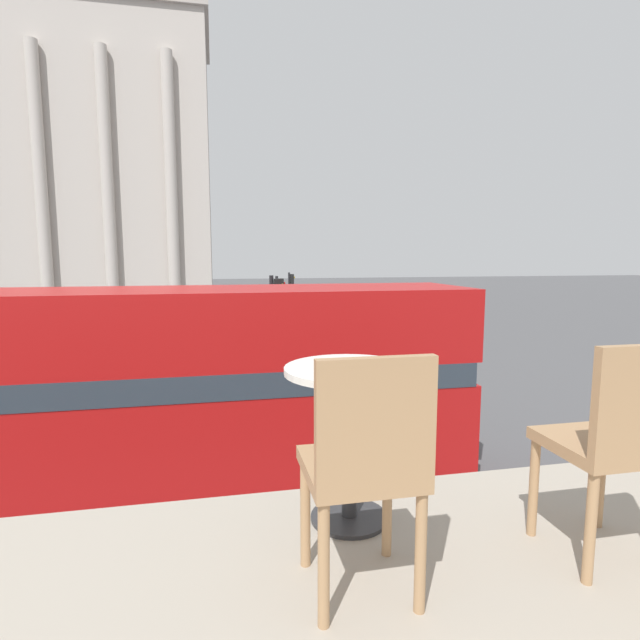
{
  "coord_description": "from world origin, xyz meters",
  "views": [
    {
      "loc": [
        0.65,
        -2.48,
        4.65
      ],
      "look_at": [
        4.35,
        15.14,
        2.32
      ],
      "focal_mm": 28.0,
      "sensor_mm": 36.0,
      "label": 1
    }
  ],
  "objects_px": {
    "double_decker_bus": "(170,385)",
    "plaza_building_left": "(34,168)",
    "cafe_chair_0": "(365,462)",
    "pedestrian_yellow": "(373,324)",
    "cafe_chair_1": "(614,439)",
    "pedestrian_red": "(162,318)",
    "traffic_light_mid": "(279,308)",
    "cafe_dining_table": "(350,409)",
    "traffic_light_far": "(290,294)",
    "traffic_light_near": "(274,325)",
    "pedestrian_black": "(51,355)"
  },
  "relations": [
    {
      "from": "double_decker_bus",
      "to": "plaza_building_left",
      "type": "xyz_separation_m",
      "value": [
        -13.57,
        36.99,
        9.56
      ]
    },
    {
      "from": "cafe_chair_0",
      "to": "pedestrian_yellow",
      "type": "relative_size",
      "value": 0.52
    },
    {
      "from": "cafe_chair_1",
      "to": "pedestrian_red",
      "type": "relative_size",
      "value": 0.57
    },
    {
      "from": "cafe_chair_1",
      "to": "traffic_light_mid",
      "type": "height_order",
      "value": "cafe_chair_1"
    },
    {
      "from": "cafe_dining_table",
      "to": "traffic_light_far",
      "type": "height_order",
      "value": "cafe_dining_table"
    },
    {
      "from": "cafe_dining_table",
      "to": "traffic_light_near",
      "type": "xyz_separation_m",
      "value": [
        1.04,
        11.99,
        -1.29
      ]
    },
    {
      "from": "pedestrian_red",
      "to": "pedestrian_yellow",
      "type": "xyz_separation_m",
      "value": [
        11.38,
        -5.72,
        0.1
      ]
    },
    {
      "from": "cafe_dining_table",
      "to": "cafe_chair_0",
      "type": "distance_m",
      "value": 0.55
    },
    {
      "from": "traffic_light_near",
      "to": "traffic_light_mid",
      "type": "xyz_separation_m",
      "value": [
        0.92,
        6.36,
        -0.17
      ]
    },
    {
      "from": "traffic_light_near",
      "to": "pedestrian_yellow",
      "type": "relative_size",
      "value": 2.34
    },
    {
      "from": "cafe_chair_1",
      "to": "pedestrian_red",
      "type": "distance_m",
      "value": 29.9
    },
    {
      "from": "cafe_dining_table",
      "to": "pedestrian_yellow",
      "type": "bearing_deg",
      "value": 71.74
    },
    {
      "from": "traffic_light_near",
      "to": "double_decker_bus",
      "type": "bearing_deg",
      "value": -118.14
    },
    {
      "from": "pedestrian_yellow",
      "to": "pedestrian_black",
      "type": "height_order",
      "value": "pedestrian_black"
    },
    {
      "from": "double_decker_bus",
      "to": "cafe_dining_table",
      "type": "distance_m",
      "value": 7.64
    },
    {
      "from": "plaza_building_left",
      "to": "pedestrian_yellow",
      "type": "height_order",
      "value": "plaza_building_left"
    },
    {
      "from": "cafe_dining_table",
      "to": "traffic_light_near",
      "type": "bearing_deg",
      "value": 85.02
    },
    {
      "from": "cafe_chair_1",
      "to": "traffic_light_near",
      "type": "distance_m",
      "value": 12.58
    },
    {
      "from": "cafe_chair_0",
      "to": "traffic_light_mid",
      "type": "relative_size",
      "value": 0.24
    },
    {
      "from": "cafe_dining_table",
      "to": "traffic_light_near",
      "type": "distance_m",
      "value": 12.1
    },
    {
      "from": "cafe_dining_table",
      "to": "cafe_chair_0",
      "type": "height_order",
      "value": "cafe_chair_0"
    },
    {
      "from": "traffic_light_near",
      "to": "cafe_chair_0",
      "type": "bearing_deg",
      "value": -95.19
    },
    {
      "from": "cafe_chair_0",
      "to": "traffic_light_far",
      "type": "height_order",
      "value": "cafe_chair_0"
    },
    {
      "from": "cafe_chair_1",
      "to": "pedestrian_yellow",
      "type": "xyz_separation_m",
      "value": [
        6.71,
        23.66,
        -2.93
      ]
    },
    {
      "from": "double_decker_bus",
      "to": "traffic_light_far",
      "type": "bearing_deg",
      "value": 68.07
    },
    {
      "from": "double_decker_bus",
      "to": "traffic_light_near",
      "type": "relative_size",
      "value": 2.77
    },
    {
      "from": "pedestrian_yellow",
      "to": "pedestrian_red",
      "type": "bearing_deg",
      "value": -135.11
    },
    {
      "from": "cafe_chair_0",
      "to": "pedestrian_red",
      "type": "bearing_deg",
      "value": 102.88
    },
    {
      "from": "cafe_dining_table",
      "to": "pedestrian_yellow",
      "type": "height_order",
      "value": "cafe_dining_table"
    },
    {
      "from": "pedestrian_red",
      "to": "double_decker_bus",
      "type": "bearing_deg",
      "value": -97.38
    },
    {
      "from": "traffic_light_near",
      "to": "pedestrian_red",
      "type": "xyz_separation_m",
      "value": [
        -4.79,
        16.86,
        -1.75
      ]
    },
    {
      "from": "cafe_chair_0",
      "to": "traffic_light_near",
      "type": "relative_size",
      "value": 0.22
    },
    {
      "from": "pedestrian_yellow",
      "to": "cafe_dining_table",
      "type": "bearing_deg",
      "value": -36.69
    },
    {
      "from": "pedestrian_yellow",
      "to": "pedestrian_black",
      "type": "xyz_separation_m",
      "value": [
        -14.16,
        -5.73,
        0.03
      ]
    },
    {
      "from": "pedestrian_black",
      "to": "pedestrian_yellow",
      "type": "bearing_deg",
      "value": -174.95
    },
    {
      "from": "plaza_building_left",
      "to": "traffic_light_mid",
      "type": "distance_m",
      "value": 32.39
    },
    {
      "from": "traffic_light_near",
      "to": "pedestrian_black",
      "type": "bearing_deg",
      "value": 144.41
    },
    {
      "from": "traffic_light_near",
      "to": "traffic_light_far",
      "type": "height_order",
      "value": "traffic_light_near"
    },
    {
      "from": "double_decker_bus",
      "to": "pedestrian_red",
      "type": "distance_m",
      "value": 21.71
    },
    {
      "from": "cafe_dining_table",
      "to": "cafe_chair_1",
      "type": "bearing_deg",
      "value": -29.62
    },
    {
      "from": "double_decker_bus",
      "to": "cafe_dining_table",
      "type": "xyz_separation_m",
      "value": [
        1.46,
        -7.31,
        1.7
      ]
    },
    {
      "from": "traffic_light_near",
      "to": "traffic_light_mid",
      "type": "relative_size",
      "value": 1.07
    },
    {
      "from": "pedestrian_black",
      "to": "traffic_light_far",
      "type": "bearing_deg",
      "value": -153.12
    },
    {
      "from": "pedestrian_red",
      "to": "pedestrian_yellow",
      "type": "height_order",
      "value": "pedestrian_yellow"
    },
    {
      "from": "plaza_building_left",
      "to": "double_decker_bus",
      "type": "bearing_deg",
      "value": -69.85
    },
    {
      "from": "pedestrian_black",
      "to": "pedestrian_red",
      "type": "bearing_deg",
      "value": -120.61
    },
    {
      "from": "traffic_light_mid",
      "to": "traffic_light_far",
      "type": "bearing_deg",
      "value": 78.46
    },
    {
      "from": "traffic_light_near",
      "to": "traffic_light_far",
      "type": "bearing_deg",
      "value": 79.81
    },
    {
      "from": "double_decker_bus",
      "to": "pedestrian_yellow",
      "type": "height_order",
      "value": "double_decker_bus"
    },
    {
      "from": "pedestrian_red",
      "to": "pedestrian_yellow",
      "type": "relative_size",
      "value": 0.91
    }
  ]
}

